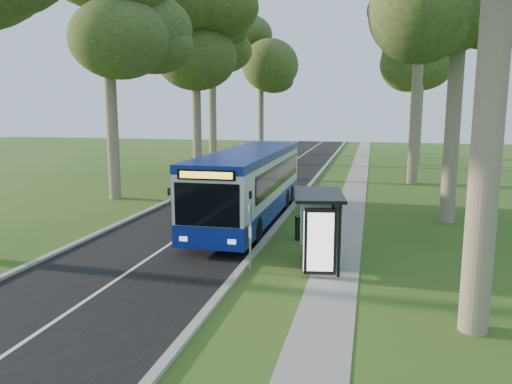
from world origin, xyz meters
TOP-DOWN VIEW (x-y plane):
  - ground at (0.00, 0.00)m, footprint 120.00×120.00m
  - road at (-3.50, 10.00)m, footprint 7.00×100.00m
  - kerb_east at (0.00, 10.00)m, footprint 0.25×100.00m
  - kerb_west at (-7.00, 10.00)m, footprint 0.25×100.00m
  - centre_line at (-3.50, 10.00)m, footprint 0.12×100.00m
  - footpath at (3.00, 10.00)m, footprint 1.50×100.00m
  - bus at (-1.44, 4.01)m, footprint 2.65×12.48m
  - bus_stop_sign at (0.32, -3.07)m, footprint 0.16×0.31m
  - bus_shelter at (2.49, -2.24)m, footprint 1.99×3.09m
  - litter_bin at (1.35, 1.30)m, footprint 0.55×0.55m
  - car_white at (-8.14, 21.74)m, footprint 3.67×5.39m
  - car_silver at (-9.35, 34.82)m, footprint 1.47×4.05m
  - tree_west_b at (-10.50, 8.00)m, footprint 5.20×5.20m
  - tree_west_c at (-9.00, 18.00)m, footprint 5.20×5.20m
  - tree_west_d at (-11.00, 28.00)m, footprint 5.20×5.20m
  - tree_west_e at (-8.50, 38.00)m, footprint 5.20×5.20m
  - tree_east_d at (8.00, 30.00)m, footprint 5.20×5.20m

SIDE VIEW (x-z plane):
  - ground at x=0.00m, z-range 0.00..0.00m
  - road at x=-3.50m, z-range 0.00..0.02m
  - footpath at x=3.00m, z-range 0.00..0.02m
  - centre_line at x=-3.50m, z-range 0.02..0.02m
  - kerb_east at x=0.00m, z-range 0.00..0.12m
  - kerb_west at x=-7.00m, z-range 0.00..0.12m
  - litter_bin at x=1.35m, z-range 0.01..0.96m
  - car_silver at x=-9.35m, z-range 0.00..1.33m
  - car_white at x=-8.14m, z-range 0.00..1.71m
  - bus_stop_sign at x=0.32m, z-range 0.30..2.59m
  - bus at x=-1.44m, z-range 0.06..3.36m
  - bus_shelter at x=2.49m, z-range 0.50..2.97m
  - tree_west_e at x=-8.50m, z-range 3.38..17.39m
  - tree_west_b at x=-10.50m, z-range 3.54..18.25m
  - tree_east_d at x=8.00m, z-range 3.58..18.44m
  - tree_west_c at x=-9.00m, z-range 3.63..18.68m
  - tree_west_d at x=-11.00m, z-range 4.32..22.40m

